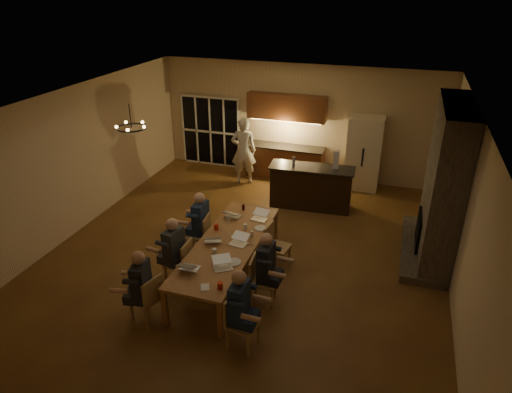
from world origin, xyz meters
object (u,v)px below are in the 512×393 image
object	(u,v)px
chair_right_near	(243,323)
laptop_a	(190,263)
person_left_far	(201,223)
redcup_mid	(216,227)
redcup_near	(220,286)
plate_near	(234,262)
chair_right_far	(278,247)
person_right_mid	(266,268)
standing_person	(244,151)
bar_blender	(336,160)
chandelier	(132,128)
can_cola	(243,207)
laptop_f	(259,215)
plate_left	(191,268)
bar_island	(311,187)
chair_left_mid	(178,262)
person_left_mid	(174,252)
laptop_e	(233,211)
mug_back	(228,218)
laptop_d	(238,239)
bar_bottle	(294,162)
chair_left_near	(146,297)
mug_front	(214,251)
laptop_b	(223,263)
person_right_near	(239,309)
plate_far	(260,228)
dining_table	(228,260)
can_silver	(216,259)
refrigerator	(364,153)
person_left_near	(142,288)
chair_left_far	(198,235)
mug_mid	(245,226)
can_right	(252,234)
laptop_c	(213,236)

from	to	relation	value
chair_right_near	laptop_a	size ratio (longest dim) A/B	2.78
person_left_far	redcup_mid	xyz separation A→B (m)	(0.45, -0.25, 0.12)
redcup_near	plate_near	world-z (taller)	redcup_near
chair_right_far	person_right_mid	world-z (taller)	person_right_mid
standing_person	bar_blender	distance (m)	2.81
chandelier	can_cola	world-z (taller)	chandelier
standing_person	laptop_f	size ratio (longest dim) A/B	5.89
can_cola	plate_left	size ratio (longest dim) A/B	0.54
bar_island	laptop_a	xyz separation A→B (m)	(-1.20, -4.41, 0.32)
person_right_mid	chair_left_mid	bearing A→B (deg)	91.53
chair_right_near	person_left_mid	world-z (taller)	person_left_mid
redcup_near	bar_island	bearing A→B (deg)	84.16
laptop_e	mug_back	distance (m)	0.21
chair_left_mid	laptop_d	bearing A→B (deg)	114.00
bar_bottle	chair_left_mid	bearing A→B (deg)	-108.30
chair_right_near	laptop_d	xyz separation A→B (m)	(-0.69, 1.68, 0.42)
chair_left_near	laptop_e	world-z (taller)	laptop_e
chair_left_near	mug_front	size ratio (longest dim) A/B	8.90
laptop_b	person_left_mid	bearing A→B (deg)	131.47
chair_left_near	bar_blender	size ratio (longest dim) A/B	2.02
person_right_near	laptop_d	distance (m)	1.77
laptop_a	plate_far	bearing A→B (deg)	-114.12
dining_table	redcup_near	size ratio (longest dim) A/B	27.72
can_silver	plate_near	world-z (taller)	can_silver
standing_person	laptop_d	size ratio (longest dim) A/B	5.89
chair_left_near	plate_far	bearing A→B (deg)	166.69
laptop_d	plate_near	world-z (taller)	laptop_d
chair_right_far	person_right_near	world-z (taller)	person_right_near
refrigerator	chair_left_mid	world-z (taller)	refrigerator
person_left_near	can_silver	world-z (taller)	person_left_near
person_right_near	mug_front	world-z (taller)	person_right_near
chair_left_far	laptop_b	xyz separation A→B (m)	(1.12, -1.38, 0.42)
chair_left_far	person_left_far	size ratio (longest dim) A/B	0.64
chandelier	laptop_b	size ratio (longest dim) A/B	1.76
person_right_near	redcup_mid	distance (m)	2.37
can_cola	plate_far	size ratio (longest dim) A/B	0.50
mug_mid	can_right	size ratio (longest dim) A/B	0.83
person_left_mid	laptop_a	size ratio (longest dim) A/B	4.31
can_silver	bar_bottle	bearing A→B (deg)	84.15
person_left_mid	can_right	bearing A→B (deg)	133.92
person_right_mid	standing_person	world-z (taller)	standing_person
refrigerator	chair_right_near	size ratio (longest dim) A/B	2.25
chair_left_far	redcup_near	distance (m)	2.34
chair_left_near	chair_right_far	distance (m)	2.78
laptop_c	mug_front	size ratio (longest dim) A/B	3.20
laptop_c	laptop_f	bearing A→B (deg)	-140.47
person_right_mid	laptop_a	bearing A→B (deg)	114.43
chandelier	laptop_d	world-z (taller)	chandelier
chair_left_far	mug_mid	distance (m)	1.08
person_left_mid	laptop_b	distance (m)	1.14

